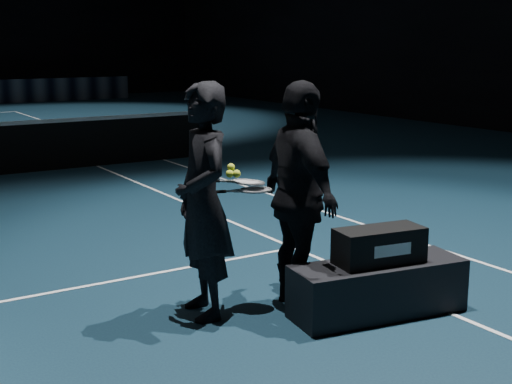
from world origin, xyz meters
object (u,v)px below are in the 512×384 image
(racket_bag, at_px, (379,245))
(player_a, at_px, (203,202))
(racket_lower, at_px, (255,190))
(player_bench, at_px, (378,288))
(racket_upper, at_px, (248,182))
(tennis_balls, at_px, (233,172))
(player_b, at_px, (300,197))

(racket_bag, relative_size, player_a, 0.38)
(player_a, distance_m, racket_lower, 0.46)
(player_bench, xyz_separation_m, racket_bag, (0.00, 0.00, 0.38))
(racket_upper, xyz_separation_m, tennis_balls, (-0.15, 0.01, 0.10))
(racket_upper, bearing_deg, player_bench, -23.80)
(player_a, bearing_deg, racket_bag, 66.91)
(player_b, bearing_deg, racket_upper, 74.98)
(player_bench, bearing_deg, racket_bag, 0.00)
(player_bench, bearing_deg, player_a, 157.19)
(player_bench, relative_size, player_b, 0.77)
(player_a, height_order, racket_lower, player_a)
(racket_bag, relative_size, racket_lower, 1.13)
(player_bench, relative_size, racket_upper, 2.26)
(player_a, xyz_separation_m, racket_upper, (0.39, -0.09, 0.14))
(player_bench, relative_size, racket_lower, 2.26)
(player_a, xyz_separation_m, player_b, (0.81, -0.27, 0.00))
(player_a, bearing_deg, racket_upper, 85.78)
(racket_bag, xyz_separation_m, player_a, (-1.27, 0.79, 0.39))
(player_a, xyz_separation_m, tennis_balls, (0.24, -0.08, 0.24))
(racket_bag, height_order, racket_upper, racket_upper)
(player_b, relative_size, tennis_balls, 16.68)
(racket_lower, height_order, racket_upper, racket_upper)
(racket_lower, bearing_deg, racket_upper, 141.34)
(racket_upper, bearing_deg, tennis_balls, -170.43)
(player_bench, distance_m, player_a, 1.68)
(player_b, relative_size, racket_upper, 2.94)
(player_b, distance_m, tennis_balls, 0.64)
(racket_bag, xyz_separation_m, racket_upper, (-0.88, 0.70, 0.53))
(player_b, bearing_deg, racket_bag, -129.24)
(racket_bag, bearing_deg, player_b, 141.05)
(racket_lower, bearing_deg, player_bench, -18.69)
(racket_bag, bearing_deg, tennis_balls, 154.30)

